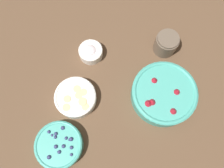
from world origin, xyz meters
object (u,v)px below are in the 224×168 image
(bowl_cream, at_px, (91,52))
(jar_chocolate, at_px, (166,44))
(bowl_strawberries, at_px, (164,94))
(bowl_bananas, at_px, (76,98))
(bowl_blueberries, at_px, (59,145))

(bowl_cream, relative_size, jar_chocolate, 1.04)
(bowl_strawberries, relative_size, bowl_cream, 2.52)
(bowl_bananas, height_order, jar_chocolate, jar_chocolate)
(bowl_blueberries, xyz_separation_m, bowl_cream, (-0.40, -0.02, -0.00))
(bowl_blueberries, distance_m, bowl_bananas, 0.19)
(bowl_bananas, bearing_deg, bowl_strawberries, 109.92)
(bowl_blueberries, height_order, bowl_cream, bowl_blueberries)
(bowl_bananas, relative_size, jar_chocolate, 1.69)
(bowl_strawberries, height_order, bowl_blueberries, bowl_strawberries)
(bowl_bananas, distance_m, jar_chocolate, 0.44)
(bowl_strawberries, xyz_separation_m, bowl_cream, (-0.09, -0.34, -0.01))
(jar_chocolate, bearing_deg, bowl_blueberries, -28.07)
(jar_chocolate, bearing_deg, bowl_bananas, -40.48)
(bowl_strawberries, relative_size, bowl_blueberries, 1.45)
(bowl_strawberries, distance_m, bowl_blueberries, 0.45)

